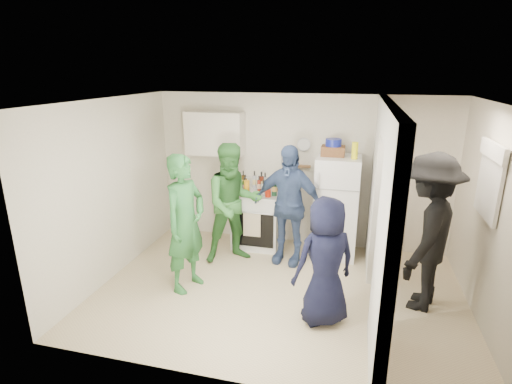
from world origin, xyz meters
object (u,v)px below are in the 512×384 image
fridge (336,207)px  person_navy (325,262)px  person_denim (288,205)px  person_green_center (233,204)px  person_nook (427,233)px  stove (257,219)px  wicker_basket (333,151)px  blue_bowl (333,142)px  yellow_cup_stack_top (355,151)px  person_green_left (186,224)px

fridge → person_navy: bearing=-90.5°
person_navy → person_denim: bearing=-97.0°
person_green_center → person_denim: bearing=-20.8°
person_navy → person_nook: (1.15, 0.64, 0.21)m
stove → person_nook: (2.41, -1.23, 0.51)m
wicker_basket → person_green_center: person_green_center is taller
fridge → person_green_center: (-1.50, -0.56, 0.12)m
blue_bowl → person_denim: bearing=-141.9°
blue_bowl → yellow_cup_stack_top: bearing=-25.1°
yellow_cup_stack_top → fridge: bearing=155.6°
person_nook → person_green_center: bearing=-82.7°
yellow_cup_stack_top → person_green_center: 1.96m
yellow_cup_stack_top → person_nook: (0.92, -1.10, -0.75)m
yellow_cup_stack_top → person_denim: size_ratio=0.14×
blue_bowl → person_green_left: 2.51m
person_denim → person_navy: (0.68, -1.42, -0.15)m
blue_bowl → person_green_left: size_ratio=0.13×
fridge → person_green_left: (-1.86, -1.51, 0.13)m
person_denim → person_nook: person_nook is taller
blue_bowl → person_green_center: 1.77m
person_green_left → person_green_center: person_green_left is taller
person_green_left → person_nook: person_nook is taller
wicker_basket → person_nook: (1.24, -1.25, -0.70)m
wicker_basket → person_navy: (0.09, -1.89, -0.91)m
stove → fridge: fridge is taller
stove → person_green_left: person_green_left is taller
person_green_center → person_nook: size_ratio=0.94×
stove → person_green_left: size_ratio=0.51×
fridge → person_denim: 0.82m
fridge → blue_bowl: size_ratio=6.67×
person_navy → person_green_center: bearing=-73.1°
fridge → person_green_left: 2.40m
yellow_cup_stack_top → person_green_left: person_green_left is taller
yellow_cup_stack_top → person_green_left: (-2.08, -1.41, -0.80)m
fridge → person_navy: 1.84m
stove → blue_bowl: size_ratio=3.91×
blue_bowl → person_green_left: (-1.76, -1.56, -0.88)m
fridge → person_green_center: 1.61m
yellow_cup_stack_top → person_denim: yellow_cup_stack_top is taller
yellow_cup_stack_top → person_green_left: size_ratio=0.13×
fridge → person_denim: person_denim is taller
yellow_cup_stack_top → stove: bearing=175.0°
wicker_basket → blue_bowl: bearing=0.0°
person_denim → yellow_cup_stack_top: bearing=28.8°
yellow_cup_stack_top → person_green_center: size_ratio=0.14×
fridge → person_green_left: bearing=-141.0°
stove → person_green_center: (-0.23, -0.59, 0.45)m
wicker_basket → person_green_left: bearing=-138.5°
person_green_center → person_green_left: bearing=-142.1°
person_green_left → person_navy: bearing=-83.0°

